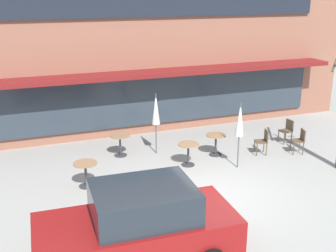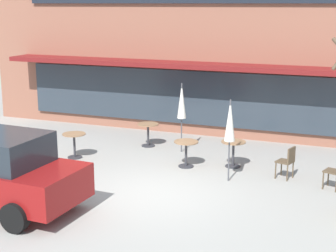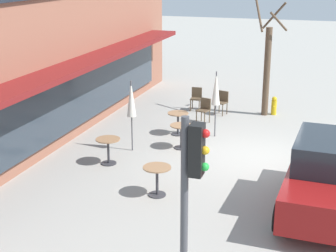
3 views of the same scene
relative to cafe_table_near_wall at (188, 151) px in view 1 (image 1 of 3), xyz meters
name	(u,v)px [view 1 (image 1 of 3)]	position (x,y,z in m)	size (l,w,h in m)	color
ground_plane	(215,197)	(-0.19, -2.37, -0.52)	(80.00, 80.00, 0.00)	#9E9B93
building_facade	(121,35)	(-0.19, 7.60, 3.05)	(18.33, 9.10, 7.14)	#935B47
cafe_table_near_wall	(188,151)	(0.00, 0.00, 0.00)	(0.70, 0.70, 0.76)	#333338
cafe_table_streetside	(120,142)	(-1.89, 1.62, 0.00)	(0.70, 0.70, 0.76)	#333338
cafe_table_by_tree	(216,141)	(1.26, 0.49, 0.00)	(0.70, 0.70, 0.76)	#333338
cafe_table_mid_patio	(86,170)	(-3.46, -0.40, 0.00)	(0.70, 0.70, 0.76)	#333338
patio_umbrella_green_folded	(156,109)	(-0.64, 1.38, 1.11)	(0.28, 0.28, 2.20)	#4C4C51
patio_umbrella_cream_folded	(240,120)	(1.45, -0.74, 1.11)	(0.28, 0.28, 2.20)	#4C4C51
cafe_chair_0	(263,140)	(2.87, -0.01, 0.01)	(0.50, 0.50, 0.89)	brown
cafe_chair_1	(300,139)	(4.13, -0.39, 0.01)	(0.50, 0.50, 0.89)	brown
cafe_chair_2	(287,129)	(4.38, 0.69, 0.01)	(0.42, 0.42, 0.89)	brown
parked_sedan	(139,226)	(-3.04, -4.44, 0.36)	(4.28, 2.16, 1.76)	maroon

